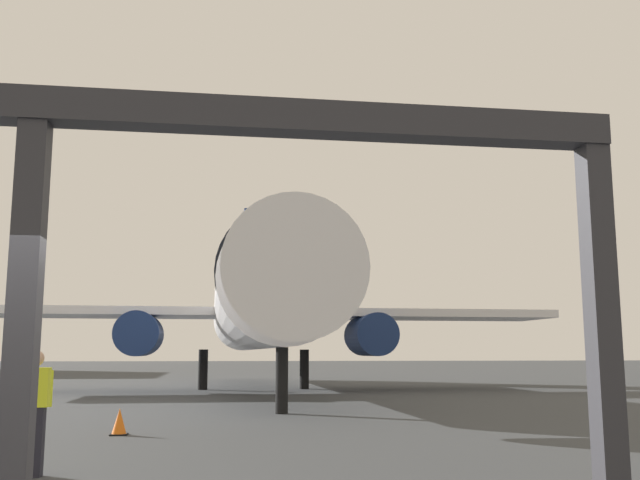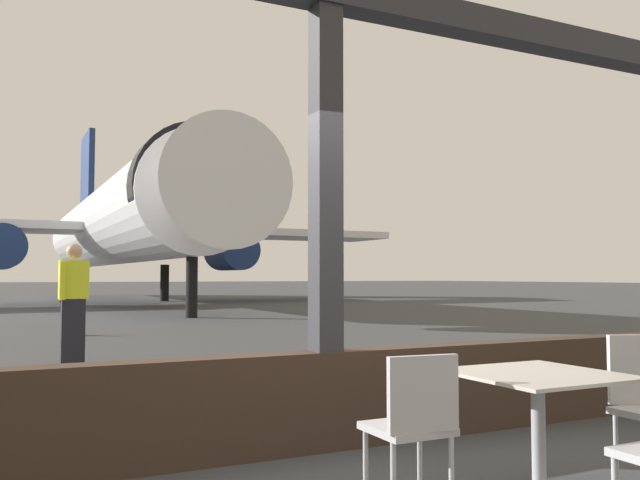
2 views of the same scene
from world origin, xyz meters
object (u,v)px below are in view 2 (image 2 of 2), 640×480
at_px(airplane, 124,223).
at_px(ground_crew_worker, 73,302).
at_px(traffic_cone, 75,323).
at_px(cafe_chair_window_right, 414,418).
at_px(dining_table, 538,422).

distance_m(airplane, ground_crew_worker, 22.81).
height_order(ground_crew_worker, traffic_cone, ground_crew_worker).
height_order(cafe_chair_window_right, ground_crew_worker, ground_crew_worker).
bearing_deg(dining_table, traffic_cone, 95.51).
distance_m(ground_crew_worker, traffic_cone, 5.21).
relative_size(cafe_chair_window_right, traffic_cone, 1.56).
distance_m(dining_table, ground_crew_worker, 7.47).
bearing_deg(dining_table, ground_crew_worker, 103.72).
bearing_deg(ground_crew_worker, airplane, 78.64).
xyz_separation_m(cafe_chair_window_right, ground_crew_worker, (-0.98, 7.15, 0.38)).
relative_size(dining_table, traffic_cone, 1.55).
xyz_separation_m(cafe_chair_window_right, traffic_cone, (-0.41, 12.28, -0.26)).
relative_size(ground_crew_worker, traffic_cone, 3.15).
distance_m(dining_table, traffic_cone, 12.43).
xyz_separation_m(dining_table, cafe_chair_window_right, (-0.79, 0.09, 0.07)).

